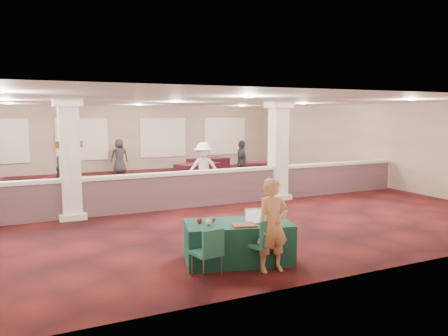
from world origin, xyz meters
name	(u,v)px	position (x,y,z in m)	size (l,w,h in m)	color
ground	(177,198)	(0.00, 0.00, 0.00)	(16.00, 16.00, 0.00)	#4D1313
wall_back	(124,138)	(0.00, 8.00, 1.60)	(16.00, 0.04, 3.20)	#886B5E
wall_front	(334,187)	(0.00, -8.00, 1.60)	(16.00, 0.04, 3.20)	#886B5E
wall_right	(363,144)	(8.00, 0.00, 1.60)	(0.04, 16.00, 3.20)	#886B5E
ceiling	(176,102)	(0.00, 0.00, 3.20)	(16.00, 16.00, 0.02)	silver
partition_wall	(193,188)	(0.00, -1.50, 0.57)	(15.60, 0.28, 1.10)	#583B45
column_left	(70,158)	(-3.50, -1.50, 1.64)	(0.72, 0.72, 3.20)	beige
column_right	(278,150)	(3.00, -1.50, 1.64)	(0.72, 0.72, 3.20)	beige
sconce_left	(58,145)	(-3.78, -1.50, 2.00)	(0.12, 0.12, 0.18)	brown
sconce_right	(80,144)	(-3.22, -1.50, 2.00)	(0.12, 0.12, 0.18)	brown
near_table	(238,242)	(-1.01, -6.50, 0.38)	(1.99, 0.99, 0.76)	#0E3629
conf_chair_main	(263,240)	(-0.80, -7.08, 0.55)	(0.59, 0.59, 0.93)	#1B4E48
conf_chair_side	(209,249)	(-1.85, -7.08, 0.53)	(0.52, 0.52, 0.89)	#1B4E48
woman	(273,225)	(-0.68, -7.20, 0.84)	(0.60, 0.40, 1.68)	tan
far_table_front_center	(110,187)	(-2.00, 1.09, 0.36)	(1.76, 0.88, 0.72)	black
far_table_front_right	(265,170)	(4.86, 2.54, 0.37)	(1.83, 0.92, 0.74)	black
far_table_back_center	(197,172)	(2.00, 3.20, 0.37)	(1.84, 0.92, 0.74)	black
far_table_back_right	(208,166)	(3.20, 4.88, 0.38)	(1.88, 0.94, 0.76)	black
attendee_a	(64,166)	(-3.19, 4.00, 0.80)	(0.77, 0.43, 1.61)	black
attendee_b	(204,169)	(1.07, 0.25, 0.91)	(1.17, 0.54, 1.82)	silver
attendee_c	(242,163)	(3.20, 1.50, 0.89)	(1.04, 0.50, 1.77)	black
attendee_d	(119,156)	(-0.46, 7.00, 0.82)	(0.81, 0.44, 1.64)	black
laptop_base	(255,222)	(-0.72, -6.63, 0.77)	(0.35, 0.24, 0.02)	silver
laptop_screen	(254,214)	(-0.69, -6.51, 0.90)	(0.35, 0.01, 0.23)	silver
screen_glow	(254,215)	(-0.69, -6.52, 0.88)	(0.31, 0.00, 0.20)	silver
knitting	(244,225)	(-1.02, -6.77, 0.78)	(0.42, 0.31, 0.03)	#AD481B
yarn_cream	(209,222)	(-1.59, -6.46, 0.82)	(0.12, 0.12, 0.12)	beige
yarn_red	(200,221)	(-1.70, -6.26, 0.82)	(0.10, 0.10, 0.10)	maroon
yarn_grey	(213,219)	(-1.43, -6.26, 0.82)	(0.11, 0.11, 0.11)	#49494E
scissors	(278,224)	(-0.42, -6.96, 0.77)	(0.13, 0.03, 0.01)	red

